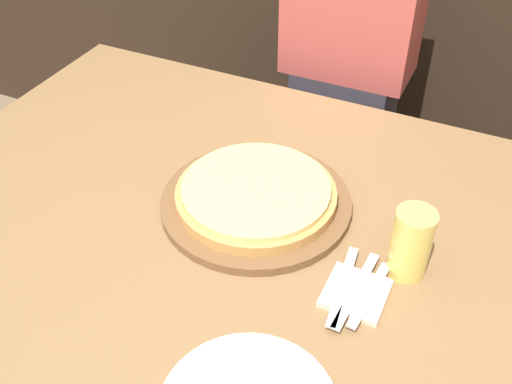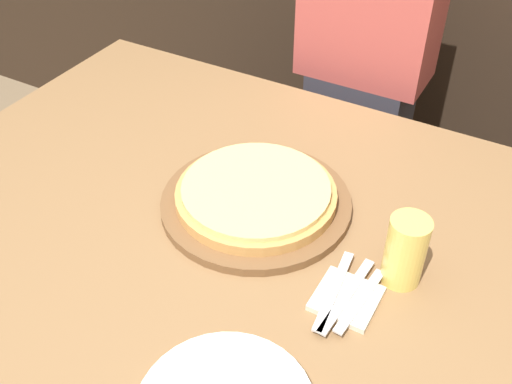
% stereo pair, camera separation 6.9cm
% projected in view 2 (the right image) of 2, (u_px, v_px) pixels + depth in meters
% --- Properties ---
extents(dining_table, '(1.59, 1.10, 0.77)m').
position_uv_depth(dining_table, '(253.00, 343.00, 1.47)').
color(dining_table, olive).
rests_on(dining_table, ground_plane).
extents(pizza_on_board, '(0.40, 0.40, 0.06)m').
position_uv_depth(pizza_on_board, '(256.00, 197.00, 1.26)').
color(pizza_on_board, brown).
rests_on(pizza_on_board, dining_table).
extents(beer_glass, '(0.07, 0.07, 0.14)m').
position_uv_depth(beer_glass, '(406.00, 248.00, 1.07)').
color(beer_glass, '#E5C65B').
rests_on(beer_glass, dining_table).
extents(napkin_stack, '(0.11, 0.11, 0.01)m').
position_uv_depth(napkin_stack, '(346.00, 298.00, 1.07)').
color(napkin_stack, beige).
rests_on(napkin_stack, dining_table).
extents(fork, '(0.04, 0.20, 0.00)m').
position_uv_depth(fork, '(334.00, 290.00, 1.07)').
color(fork, silver).
rests_on(fork, napkin_stack).
extents(dinner_knife, '(0.03, 0.20, 0.00)m').
position_uv_depth(dinner_knife, '(347.00, 295.00, 1.07)').
color(dinner_knife, silver).
rests_on(dinner_knife, napkin_stack).
extents(spoon, '(0.03, 0.17, 0.00)m').
position_uv_depth(spoon, '(360.00, 301.00, 1.06)').
color(spoon, silver).
rests_on(spoon, napkin_stack).
extents(diner_person, '(0.37, 0.20, 1.36)m').
position_uv_depth(diner_person, '(360.00, 99.00, 1.81)').
color(diner_person, '#33333D').
rests_on(diner_person, ground_plane).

